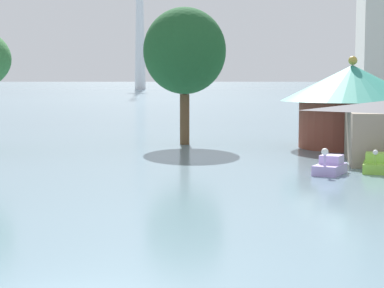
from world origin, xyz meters
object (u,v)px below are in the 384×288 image
object	(u,v)px
green_roof_pavilion	(352,100)
shoreline_tree_mid	(185,51)
pedal_boat_lavender	(330,166)
pedal_boat_lime	(376,164)

from	to	relation	value
green_roof_pavilion	shoreline_tree_mid	world-z (taller)	shoreline_tree_mid
pedal_boat_lavender	pedal_boat_lime	bearing A→B (deg)	136.34
green_roof_pavilion	shoreline_tree_mid	bearing A→B (deg)	177.97
pedal_boat_lavender	shoreline_tree_mid	bearing A→B (deg)	-125.73
pedal_boat_lime	shoreline_tree_mid	bearing A→B (deg)	-128.69
green_roof_pavilion	shoreline_tree_mid	xyz separation A→B (m)	(-13.39, 0.47, 3.90)
green_roof_pavilion	shoreline_tree_mid	size ratio (longest dim) A/B	0.99
pedal_boat_lavender	shoreline_tree_mid	distance (m)	20.62
pedal_boat_lime	shoreline_tree_mid	xyz separation A→B (m)	(-13.86, 14.37, 7.20)
pedal_boat_lime	pedal_boat_lavender	bearing A→B (deg)	-55.19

